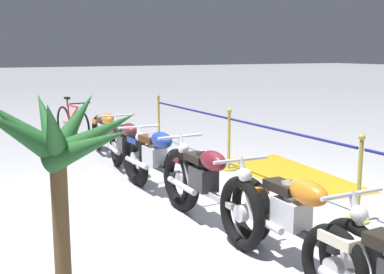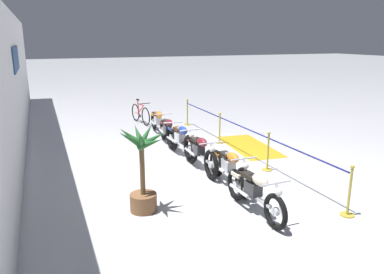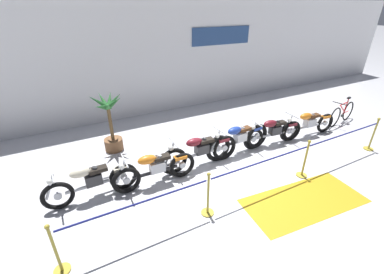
% 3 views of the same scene
% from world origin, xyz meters
% --- Properties ---
extents(ground_plane, '(120.00, 120.00, 0.00)m').
position_xyz_m(ground_plane, '(0.00, 0.00, 0.00)').
color(ground_plane, silver).
extents(back_wall, '(28.00, 0.29, 4.20)m').
position_xyz_m(back_wall, '(0.01, 5.12, 2.10)').
color(back_wall, white).
rests_on(back_wall, ground).
extents(motorcycle_cream_0, '(2.11, 0.62, 0.92)m').
position_xyz_m(motorcycle_cream_0, '(-3.47, 0.65, 0.46)').
color(motorcycle_cream_0, black).
rests_on(motorcycle_cream_0, ground).
extents(motorcycle_orange_1, '(2.13, 0.62, 0.92)m').
position_xyz_m(motorcycle_orange_1, '(-2.03, 0.46, 0.46)').
color(motorcycle_orange_1, black).
rests_on(motorcycle_orange_1, ground).
extents(motorcycle_maroon_2, '(2.32, 0.62, 0.96)m').
position_xyz_m(motorcycle_maroon_2, '(-0.67, 0.64, 0.48)').
color(motorcycle_maroon_2, black).
rests_on(motorcycle_maroon_2, ground).
extents(motorcycle_blue_3, '(2.26, 0.62, 0.98)m').
position_xyz_m(motorcycle_blue_3, '(0.65, 0.69, 0.48)').
color(motorcycle_blue_3, black).
rests_on(motorcycle_blue_3, ground).
extents(motorcycle_maroon_4, '(2.16, 0.62, 0.92)m').
position_xyz_m(motorcycle_maroon_4, '(1.97, 0.64, 0.46)').
color(motorcycle_maroon_4, black).
rests_on(motorcycle_maroon_4, ground).
extents(motorcycle_orange_5, '(2.29, 0.62, 0.92)m').
position_xyz_m(motorcycle_orange_5, '(3.41, 0.53, 0.46)').
color(motorcycle_orange_5, black).
rests_on(motorcycle_orange_5, ground).
extents(bicycle, '(1.74, 0.48, 0.97)m').
position_xyz_m(bicycle, '(5.43, 0.68, 0.39)').
color(bicycle, black).
rests_on(bicycle, ground).
extents(potted_palm_left_of_row, '(0.96, 1.00, 1.81)m').
position_xyz_m(potted_palm_left_of_row, '(-2.54, 2.68, 0.83)').
color(potted_palm_left_of_row, brown).
rests_on(potted_palm_left_of_row, ground).
extents(stanchion_far_left, '(8.77, 0.28, 1.05)m').
position_xyz_m(stanchion_far_left, '(-1.27, -1.01, 0.72)').
color(stanchion_far_left, gold).
rests_on(stanchion_far_left, ground).
extents(stanchion_mid_left, '(0.28, 0.28, 1.05)m').
position_xyz_m(stanchion_mid_left, '(-1.41, -1.01, 0.36)').
color(stanchion_mid_left, gold).
rests_on(stanchion_mid_left, ground).
extents(stanchion_mid_right, '(0.28, 0.28, 1.05)m').
position_xyz_m(stanchion_mid_right, '(1.47, -1.01, 0.36)').
color(stanchion_mid_right, gold).
rests_on(stanchion_mid_right, ground).
extents(stanchion_far_right, '(0.28, 0.28, 1.05)m').
position_xyz_m(stanchion_far_right, '(4.41, -1.01, 0.36)').
color(stanchion_far_right, gold).
rests_on(stanchion_far_right, ground).
extents(floor_banner, '(2.94, 1.50, 0.01)m').
position_xyz_m(floor_banner, '(0.74, -1.72, 0.00)').
color(floor_banner, '#B78E19').
rests_on(floor_banner, ground).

